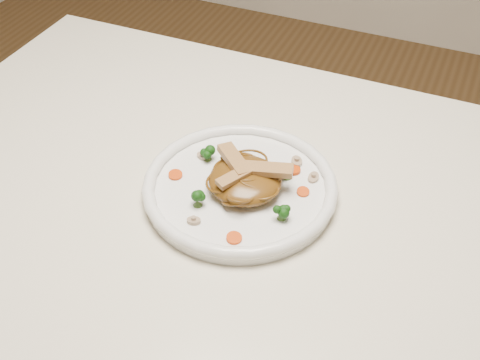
% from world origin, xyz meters
% --- Properties ---
extents(table, '(1.20, 0.80, 0.75)m').
position_xyz_m(table, '(0.00, 0.00, 0.65)').
color(table, beige).
rests_on(table, ground).
extents(plate, '(0.32, 0.32, 0.02)m').
position_xyz_m(plate, '(0.01, -0.00, 0.76)').
color(plate, white).
rests_on(plate, table).
extents(noodle_mound, '(0.13, 0.13, 0.04)m').
position_xyz_m(noodle_mound, '(0.02, -0.00, 0.78)').
color(noodle_mound, '#583610').
rests_on(noodle_mound, plate).
extents(chicken_a, '(0.08, 0.04, 0.01)m').
position_xyz_m(chicken_a, '(0.05, 0.01, 0.80)').
color(chicken_a, tan).
rests_on(chicken_a, noodle_mound).
extents(chicken_b, '(0.07, 0.07, 0.01)m').
position_xyz_m(chicken_b, '(-0.01, 0.01, 0.80)').
color(chicken_b, tan).
rests_on(chicken_b, noodle_mound).
extents(chicken_c, '(0.05, 0.06, 0.01)m').
position_xyz_m(chicken_c, '(0.01, -0.02, 0.80)').
color(chicken_c, tan).
rests_on(chicken_c, noodle_mound).
extents(broccoli_0, '(0.03, 0.03, 0.03)m').
position_xyz_m(broccoli_0, '(0.07, 0.05, 0.78)').
color(broccoli_0, '#10470E').
rests_on(broccoli_0, plate).
extents(broccoli_1, '(0.03, 0.03, 0.03)m').
position_xyz_m(broccoli_1, '(-0.07, 0.04, 0.78)').
color(broccoli_1, '#10470E').
rests_on(broccoli_1, plate).
extents(broccoli_2, '(0.03, 0.03, 0.03)m').
position_xyz_m(broccoli_2, '(-0.03, -0.07, 0.78)').
color(broccoli_2, '#10470E').
rests_on(broccoli_2, plate).
extents(broccoli_3, '(0.04, 0.04, 0.03)m').
position_xyz_m(broccoli_3, '(0.09, -0.04, 0.78)').
color(broccoli_3, '#10470E').
rests_on(broccoli_3, plate).
extents(carrot_0, '(0.03, 0.03, 0.00)m').
position_xyz_m(carrot_0, '(0.07, 0.07, 0.77)').
color(carrot_0, '#C13907').
rests_on(carrot_0, plate).
extents(carrot_1, '(0.03, 0.03, 0.00)m').
position_xyz_m(carrot_1, '(-0.09, -0.02, 0.77)').
color(carrot_1, '#C13907').
rests_on(carrot_1, plate).
extents(carrot_2, '(0.02, 0.02, 0.00)m').
position_xyz_m(carrot_2, '(0.10, 0.02, 0.77)').
color(carrot_2, '#C13907').
rests_on(carrot_2, plate).
extents(carrot_3, '(0.02, 0.02, 0.00)m').
position_xyz_m(carrot_3, '(-0.05, 0.08, 0.77)').
color(carrot_3, '#C13907').
rests_on(carrot_3, plate).
extents(carrot_4, '(0.03, 0.03, 0.00)m').
position_xyz_m(carrot_4, '(0.05, -0.11, 0.77)').
color(carrot_4, '#C13907').
rests_on(carrot_4, plate).
extents(mushroom_0, '(0.03, 0.03, 0.01)m').
position_xyz_m(mushroom_0, '(-0.02, -0.10, 0.77)').
color(mushroom_0, tan).
rests_on(mushroom_0, plate).
extents(mushroom_1, '(0.02, 0.02, 0.01)m').
position_xyz_m(mushroom_1, '(0.11, 0.06, 0.77)').
color(mushroom_1, tan).
rests_on(mushroom_1, plate).
extents(mushroom_2, '(0.03, 0.03, 0.01)m').
position_xyz_m(mushroom_2, '(-0.08, 0.04, 0.77)').
color(mushroom_2, tan).
rests_on(mushroom_2, plate).
extents(mushroom_3, '(0.03, 0.03, 0.01)m').
position_xyz_m(mushroom_3, '(0.07, 0.09, 0.77)').
color(mushroom_3, tan).
rests_on(mushroom_3, plate).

